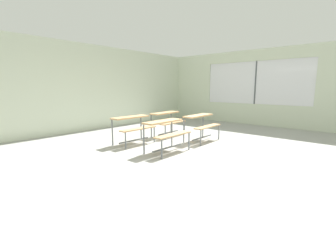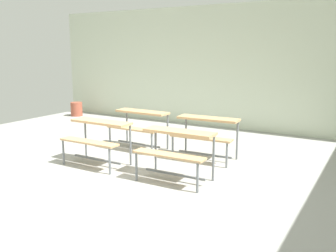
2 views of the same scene
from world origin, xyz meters
TOP-DOWN VIEW (x-y plane):
  - ground at (0.00, 0.00)m, footprint 10.00×9.00m
  - wall_back at (0.00, 4.50)m, footprint 10.00×0.12m
  - wall_right at (5.00, -0.13)m, footprint 0.12×9.00m
  - desk_bench_r0c0 at (-0.48, 0.47)m, footprint 1.10×0.60m
  - desk_bench_r0c1 at (1.03, 0.47)m, footprint 1.11×0.61m
  - desk_bench_r1c0 at (-0.47, 1.68)m, footprint 1.11×0.61m
  - desk_bench_r1c1 at (0.96, 1.68)m, footprint 1.13×0.64m

SIDE VIEW (x-z plane):
  - ground at x=0.00m, z-range -0.05..0.00m
  - desk_bench_r0c0 at x=-0.48m, z-range 0.19..0.93m
  - desk_bench_r0c1 at x=1.03m, z-range 0.19..0.93m
  - desk_bench_r1c0 at x=-0.47m, z-range 0.19..0.93m
  - desk_bench_r1c1 at x=0.96m, z-range 0.19..0.93m
  - wall_right at x=5.00m, z-range -0.05..2.95m
  - wall_back at x=0.00m, z-range 0.00..3.00m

